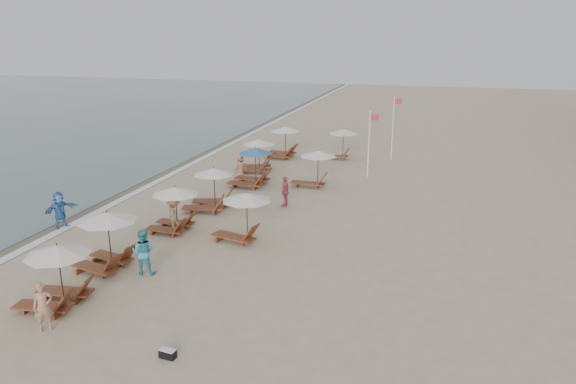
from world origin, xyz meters
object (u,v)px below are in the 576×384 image
(inland_station_1, at_px, (313,166))
(beachgoer_near, at_px, (43,307))
(lounger_station_1, at_px, (105,240))
(beachgoer_far_a, at_px, (285,191))
(lounger_station_6, at_px, (282,143))
(beachgoer_mid_a, at_px, (143,252))
(beachgoer_far_b, at_px, (240,167))
(inland_station_0, at_px, (240,213))
(lounger_station_3, at_px, (210,191))
(lounger_station_0, at_px, (55,277))
(beachgoer_mid_b, at_px, (174,215))
(lounger_station_5, at_px, (256,156))
(lounger_station_2, at_px, (172,208))
(duffel_bag, at_px, (168,354))
(lounger_station_4, at_px, (251,170))
(inland_station_2, at_px, (340,140))
(waterline_walker, at_px, (60,210))
(flag_pole_near, at_px, (369,141))

(inland_station_1, xyz_separation_m, beachgoer_near, (-4.23, -18.14, -0.50))
(lounger_station_1, distance_m, beachgoer_far_a, 10.59)
(lounger_station_6, distance_m, beachgoer_mid_a, 20.67)
(beachgoer_far_b, bearing_deg, beachgoer_far_a, -116.47)
(lounger_station_1, xyz_separation_m, inland_station_0, (4.05, 4.22, 0.12))
(lounger_station_3, xyz_separation_m, inland_station_1, (4.21, 5.72, 0.31))
(lounger_station_1, height_order, beachgoer_near, lounger_station_1)
(lounger_station_6, relative_size, beachgoer_mid_a, 1.48)
(lounger_station_0, relative_size, beachgoer_mid_b, 1.52)
(lounger_station_5, xyz_separation_m, beachgoer_mid_a, (1.20, -16.19, -0.15))
(lounger_station_5, relative_size, beachgoer_far_a, 1.56)
(lounger_station_2, height_order, duffel_bag, lounger_station_2)
(lounger_station_2, xyz_separation_m, lounger_station_3, (0.33, 3.42, -0.12))
(lounger_station_4, xyz_separation_m, inland_station_1, (3.71, 0.84, 0.32))
(lounger_station_3, bearing_deg, inland_station_2, 72.13)
(beachgoer_near, height_order, beachgoer_mid_a, beachgoer_mid_a)
(inland_station_0, distance_m, beachgoer_mid_a, 4.84)
(lounger_station_2, relative_size, beachgoer_mid_b, 1.45)
(lounger_station_2, relative_size, beachgoer_far_a, 1.47)
(inland_station_0, xyz_separation_m, inland_station_2, (1.16, 17.22, 0.09))
(inland_station_0, bearing_deg, lounger_station_3, 130.68)
(lounger_station_3, xyz_separation_m, beachgoer_far_a, (3.67, 1.63, -0.17))
(beachgoer_near, relative_size, waterline_walker, 0.91)
(lounger_station_0, xyz_separation_m, inland_station_1, (4.89, 16.72, 0.22))
(inland_station_0, distance_m, beachgoer_near, 9.29)
(lounger_station_2, bearing_deg, inland_station_0, -4.71)
(lounger_station_3, relative_size, beachgoer_mid_b, 1.59)
(lounger_station_0, relative_size, duffel_bag, 5.12)
(lounger_station_4, xyz_separation_m, beachgoer_near, (-0.52, -17.30, -0.18))
(beachgoer_near, distance_m, duffel_bag, 4.47)
(lounger_station_3, bearing_deg, lounger_station_0, -93.53)
(beachgoer_mid_a, distance_m, waterline_walker, 7.34)
(inland_station_1, height_order, beachgoer_near, inland_station_1)
(inland_station_0, height_order, duffel_bag, inland_station_0)
(lounger_station_6, bearing_deg, inland_station_2, 10.13)
(beachgoer_far_a, bearing_deg, lounger_station_2, -38.55)
(lounger_station_4, relative_size, beachgoer_mid_b, 1.56)
(inland_station_2, xyz_separation_m, beachgoer_mid_a, (-3.55, -21.41, -0.51))
(lounger_station_4, bearing_deg, lounger_station_5, 104.76)
(lounger_station_4, bearing_deg, waterline_walker, -123.45)
(beachgoer_far_a, relative_size, waterline_walker, 0.93)
(lounger_station_1, height_order, waterline_walker, lounger_station_1)
(lounger_station_5, distance_m, inland_station_2, 7.07)
(lounger_station_6, xyz_separation_m, beachgoer_mid_a, (0.69, -20.65, -0.20))
(lounger_station_6, xyz_separation_m, waterline_walker, (-5.82, -17.28, -0.22))
(beachgoer_mid_a, distance_m, beachgoer_far_b, 14.15)
(lounger_station_5, bearing_deg, waterline_walker, -112.55)
(beachgoer_far_a, bearing_deg, beachgoer_near, -14.95)
(duffel_bag, height_order, flag_pole_near, flag_pole_near)
(waterline_walker, bearing_deg, duffel_bag, -108.14)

